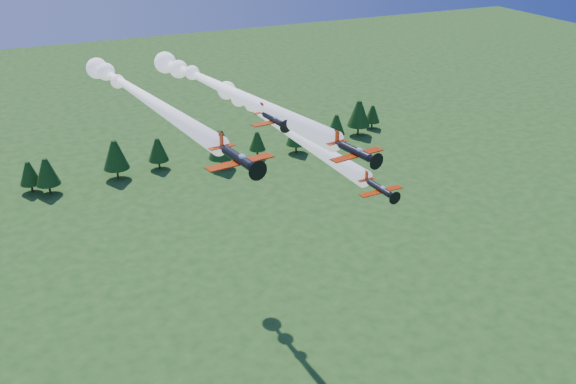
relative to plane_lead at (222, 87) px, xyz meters
name	(u,v)px	position (x,y,z in m)	size (l,w,h in m)	color
plane_lead	(222,87)	(0.00, 0.00, 0.00)	(13.89, 55.63, 3.70)	black
plane_left	(140,94)	(-10.80, 7.23, -1.59)	(13.78, 56.60, 3.70)	black
plane_right	(273,121)	(12.69, 10.35, -10.29)	(8.62, 57.92, 3.70)	black
plane_slot	(273,119)	(1.67, -15.60, -0.37)	(6.42, 6.97, 2.25)	black
treeline	(157,151)	(7.80, 85.62, -42.42)	(168.54, 19.72, 11.99)	#382314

